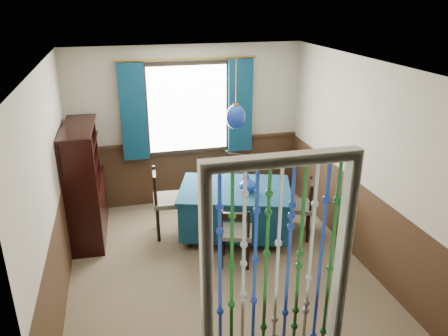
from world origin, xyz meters
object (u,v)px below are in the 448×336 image
object	(u,v)px
dining_table	(235,208)
chair_left	(168,201)
pendant_lamp	(236,117)
vase_table	(248,184)
chair_near	(235,233)
vase_sideboard	(89,170)
bowl_shelf	(85,168)
chair_far	(236,183)
chair_right	(299,206)
sideboard	(87,199)

from	to	relation	value
dining_table	chair_left	distance (m)	0.94
chair_left	pendant_lamp	world-z (taller)	pendant_lamp
dining_table	vase_table	distance (m)	0.45
chair_near	pendant_lamp	bearing A→B (deg)	94.20
vase_sideboard	chair_near	bearing A→B (deg)	-39.68
dining_table	bowl_shelf	xyz separation A→B (m)	(-1.92, 0.21, 0.70)
chair_far	chair_left	xyz separation A→B (m)	(-1.08, -0.38, 0.01)
chair_near	chair_left	bearing A→B (deg)	145.47
chair_far	vase_sideboard	distance (m)	2.15
chair_right	vase_table	xyz separation A→B (m)	(-0.73, 0.09, 0.37)
sideboard	pendant_lamp	distance (m)	2.35
vase_sideboard	bowl_shelf	bearing A→B (deg)	-90.00
chair_near	bowl_shelf	bearing A→B (deg)	171.62
chair_far	dining_table	bearing A→B (deg)	105.67
chair_left	bowl_shelf	distance (m)	1.20
bowl_shelf	vase_sideboard	size ratio (longest dim) A/B	1.31
sideboard	vase_sideboard	distance (m)	0.41
chair_left	pendant_lamp	distance (m)	1.53
sideboard	bowl_shelf	distance (m)	0.63
chair_far	chair_right	size ratio (longest dim) A/B	1.12
sideboard	pendant_lamp	world-z (taller)	pendant_lamp
chair_right	vase_sideboard	distance (m)	2.98
sideboard	vase_sideboard	size ratio (longest dim) A/B	9.21
chair_far	pendant_lamp	world-z (taller)	pendant_lamp
dining_table	sideboard	xyz separation A→B (m)	(-1.98, 0.50, 0.14)
chair_left	vase_sideboard	world-z (taller)	vase_sideboard
chair_near	chair_left	size ratio (longest dim) A/B	0.84
chair_near	vase_sideboard	bearing A→B (deg)	159.45
chair_right	bowl_shelf	xyz separation A→B (m)	(-2.78, 0.45, 0.67)
sideboard	vase_sideboard	xyz separation A→B (m)	(0.06, 0.25, 0.32)
chair_left	dining_table	bearing A→B (deg)	77.18
chair_left	chair_right	size ratio (longest dim) A/B	1.14
vase_table	bowl_shelf	distance (m)	2.10
chair_far	chair_left	bearing A→B (deg)	51.28
chair_far	chair_left	world-z (taller)	chair_left
dining_table	chair_far	size ratio (longest dim) A/B	1.84
dining_table	chair_near	xyz separation A→B (m)	(-0.18, -0.69, 0.01)
chair_near	vase_table	bearing A→B (deg)	79.20
vase_table	vase_sideboard	size ratio (longest dim) A/B	1.23
dining_table	pendant_lamp	world-z (taller)	pendant_lamp
chair_left	chair_far	bearing A→B (deg)	113.30
bowl_shelf	vase_sideboard	xyz separation A→B (m)	(0.00, 0.54, -0.24)
pendant_lamp	vase_table	distance (m)	0.92
dining_table	chair_far	world-z (taller)	chair_far
chair_right	vase_table	world-z (taller)	vase_table
chair_near	chair_right	size ratio (longest dim) A/B	0.96
vase_table	chair_left	bearing A→B (deg)	157.96
chair_right	sideboard	world-z (taller)	sideboard
chair_near	chair_far	size ratio (longest dim) A/B	0.86
vase_table	vase_sideboard	world-z (taller)	vase_sideboard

